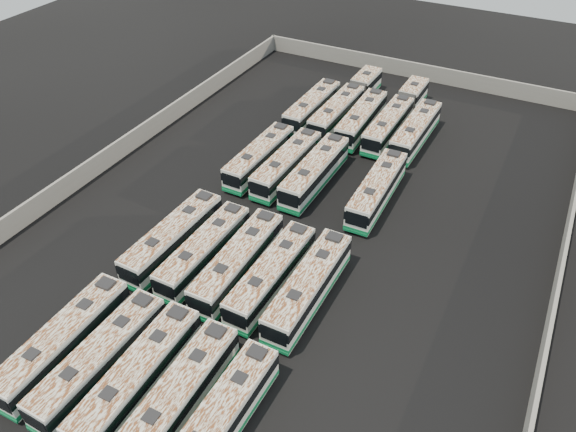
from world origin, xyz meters
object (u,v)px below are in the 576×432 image
object	(u,v)px
bus_back_center	(361,119)
bus_front_far_left	(64,341)
bus_midfront_right	(271,275)
bus_front_right	(178,398)
bus_midback_center	(315,172)
bus_back_far_left	(312,107)
bus_front_left	(100,359)
bus_midback_left	(287,164)
bus_back_left	(347,102)
bus_midfront_far_right	(309,287)
bus_back_right	(397,114)
bus_front_center	(138,377)
bus_midback_far_right	(377,190)
bus_midfront_far_left	(173,238)
bus_midfront_left	(204,251)
bus_midfront_center	(238,262)
bus_midback_far_left	(260,157)
bus_back_far_right	(416,131)
bus_front_far_right	(220,420)

from	to	relation	value
bus_back_center	bus_front_far_left	bearing A→B (deg)	-100.58
bus_midfront_right	bus_front_right	bearing A→B (deg)	-88.51
bus_midback_center	bus_back_far_left	distance (m)	14.14
bus_front_left	bus_midback_left	size ratio (longest dim) A/B	1.01
bus_back_far_left	bus_back_left	xyz separation A→B (m)	(3.22, 3.04, 0.01)
bus_midfront_far_right	bus_back_right	xyz separation A→B (m)	(-3.15, 30.33, -0.06)
bus_midfront_far_right	bus_back_center	xyz separation A→B (m)	(-6.42, 27.29, -0.03)
bus_front_center	bus_midback_center	xyz separation A→B (m)	(-0.07, 27.42, 0.01)
bus_midback_far_right	bus_back_left	world-z (taller)	bus_midback_far_right
bus_front_left	bus_back_far_left	size ratio (longest dim) A/B	1.02
bus_front_right	bus_front_left	bearing A→B (deg)	178.84
bus_midfront_far_left	bus_midfront_left	bearing A→B (deg)	-0.19
bus_midfront_far_left	bus_midback_left	distance (m)	15.20
bus_front_center	bus_midfront_center	distance (m)	12.53
bus_front_right	bus_midback_left	xyz separation A→B (m)	(-6.52, 27.49, -0.02)
bus_back_center	bus_midback_far_left	bearing A→B (deg)	-118.41
bus_front_far_left	bus_back_far_right	world-z (taller)	bus_front_far_left
bus_back_far_right	bus_front_far_right	bearing A→B (deg)	-88.86
bus_front_center	bus_midfront_far_right	distance (m)	14.18
bus_midfront_left	bus_midback_far_left	bearing A→B (deg)	102.72
bus_front_far_right	bus_midback_far_right	world-z (taller)	bus_midback_far_right
bus_front_far_right	bus_back_far_left	world-z (taller)	bus_back_far_left
bus_midfront_left	bus_midfront_center	world-z (taller)	bus_midfront_center
bus_front_far_left	bus_midback_left	xyz separation A→B (m)	(3.29, 27.47, -0.02)
bus_midfront_right	bus_midfront_far_right	world-z (taller)	bus_midfront_far_right
bus_back_left	bus_back_far_left	bearing A→B (deg)	-135.89
bus_midback_center	bus_back_left	xyz separation A→B (m)	(-3.11, 15.68, -0.04)
bus_midback_far_left	bus_back_left	world-z (taller)	bus_back_left
bus_front_far_right	bus_midfront_right	size ratio (longest dim) A/B	0.99
bus_front_center	bus_front_right	world-z (taller)	bus_front_center
bus_back_far_left	bus_back_far_right	bearing A→B (deg)	0.77
bus_front_left	bus_back_right	xyz separation A→B (m)	(6.41, 43.05, -0.03)
bus_midback_center	bus_midfront_right	bearing A→B (deg)	-77.41
bus_midfront_center	bus_midfront_far_right	bearing A→B (deg)	0.30
bus_front_far_right	bus_midback_center	bearing A→B (deg)	103.86
bus_front_left	bus_midback_far_left	world-z (taller)	bus_front_left
bus_front_center	bus_midback_center	bearing A→B (deg)	89.10
bus_front_left	bus_back_left	distance (m)	43.16
bus_midback_center	bus_back_far_right	world-z (taller)	bus_midback_center
bus_midfront_right	bus_back_left	distance (m)	31.22
bus_front_far_right	bus_back_left	bearing A→B (deg)	103.06
bus_back_center	bus_back_right	distance (m)	4.47
bus_back_far_left	bus_back_far_right	world-z (taller)	bus_back_far_right
bus_midfront_far_right	bus_midfront_center	bearing A→B (deg)	-179.02
bus_front_far_right	bus_back_far_right	bearing A→B (deg)	90.60
bus_back_far_right	bus_midfront_far_left	bearing A→B (deg)	-114.08
bus_midback_center	bus_back_far_left	size ratio (longest dim) A/B	1.03
bus_midback_center	bus_back_far_right	bearing A→B (deg)	63.39
bus_front_right	bus_back_far_left	xyz separation A→B (m)	(-9.69, 40.12, -0.03)
bus_front_left	bus_back_far_left	bearing A→B (deg)	95.47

